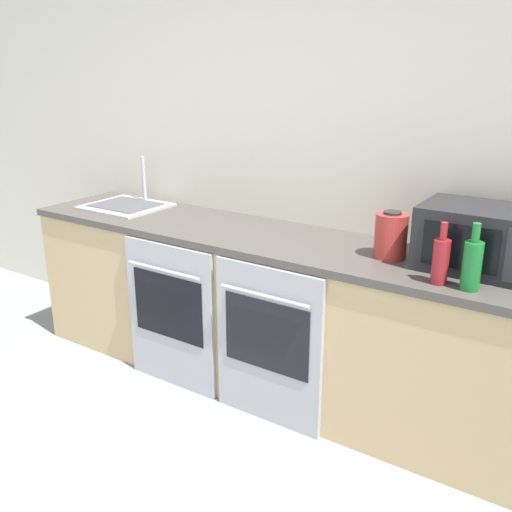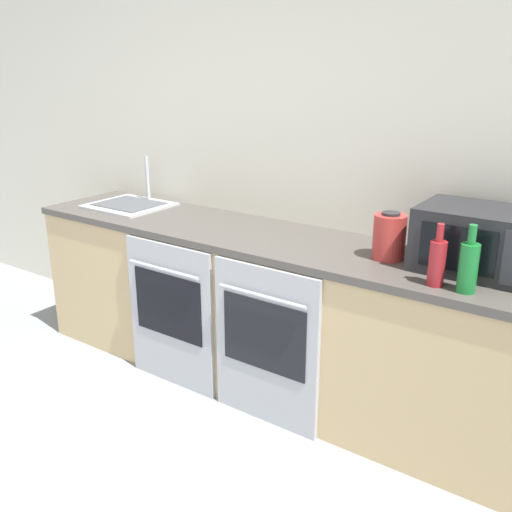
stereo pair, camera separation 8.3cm
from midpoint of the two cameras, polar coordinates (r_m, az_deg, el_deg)
The scene contains 9 objects.
wall_back at distance 3.32m, azimuth 3.14°, elevation 10.25°, with size 10.00×0.06×2.60m.
counter_back at distance 3.27m, azimuth -0.16°, elevation -5.35°, with size 3.03×0.65×0.90m.
oven_left at distance 3.28m, azimuth -9.30°, elevation -5.91°, with size 0.61×0.06×0.85m.
oven_right at distance 2.91m, azimuth 0.33°, elevation -8.93°, with size 0.61×0.06×0.85m.
microwave at distance 2.71m, azimuth 20.85°, elevation 1.63°, with size 0.53×0.37×0.29m.
bottle_red at distance 2.49m, azimuth 17.08°, elevation -0.39°, with size 0.07×0.07×0.27m.
bottle_green at distance 2.46m, azimuth 19.89°, elevation -0.77°, with size 0.08×0.08×0.28m.
kettle at distance 2.77m, azimuth 12.50°, elevation 2.02°, with size 0.15×0.15×0.23m.
sink at distance 3.81m, azimuth -13.44°, elevation 5.00°, with size 0.49×0.44×0.31m.
Camera 1 is at (1.62, -0.39, 1.78)m, focal length 40.00 mm.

